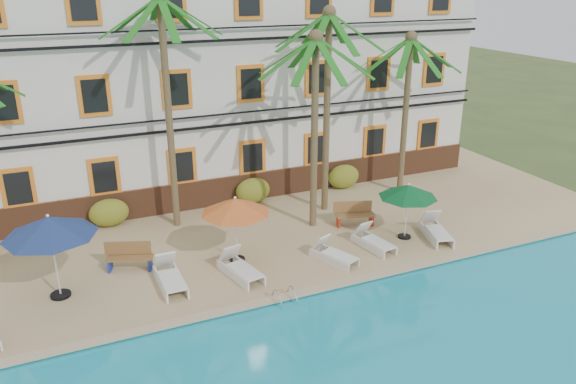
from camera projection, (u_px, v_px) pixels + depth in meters
name	position (u px, v px, depth m)	size (l,w,h in m)	color
ground	(286.00, 288.00, 17.88)	(100.00, 100.00, 0.00)	#384C23
pool_deck	(235.00, 225.00, 22.10)	(30.00, 12.00, 0.25)	tan
pool_coping	(298.00, 294.00, 17.01)	(30.00, 0.35, 0.06)	tan
hotel_building	(194.00, 72.00, 24.46)	(25.40, 6.44, 10.22)	silver
palm_b	(166.00, 83.00, 19.82)	(4.24, 4.24, 8.67)	brown
palm_c	(315.00, 104.00, 20.07)	(4.24, 4.24, 7.34)	brown
palm_d	(327.00, 84.00, 21.42)	(4.24, 4.24, 8.06)	brown
palm_e	(407.00, 91.00, 23.59)	(4.24, 4.24, 6.96)	brown
shrub_left	(109.00, 213.00, 21.51)	(1.50, 0.90, 1.10)	#275A19
shrub_mid	(253.00, 191.00, 23.73)	(1.50, 0.90, 1.10)	#275A19
shrub_right	(344.00, 177.00, 25.38)	(1.50, 0.90, 1.10)	#275A19
umbrella_blue	(49.00, 227.00, 16.12)	(2.70, 2.70, 2.70)	black
umbrella_red	(235.00, 206.00, 18.37)	(2.33, 2.33, 2.34)	black
umbrella_green	(408.00, 191.00, 20.09)	(2.14, 2.14, 2.15)	black
lounger_b	(170.00, 277.00, 17.42)	(0.72, 1.98, 0.93)	silver
lounger_c	(240.00, 268.00, 17.98)	(1.08, 2.01, 0.90)	silver
lounger_d	(333.00, 254.00, 18.95)	(1.21, 1.82, 0.81)	silver
lounger_e	(373.00, 241.00, 19.88)	(0.92, 1.85, 0.84)	silver
lounger_f	(436.00, 230.00, 20.64)	(1.20, 2.02, 0.90)	silver
bench_left	(130.00, 256.00, 18.39)	(1.57, 0.96, 0.93)	olive
bench_right	(355.00, 213.00, 21.66)	(1.57, 0.89, 0.93)	olive
pool_ladder	(285.00, 300.00, 16.76)	(0.54, 0.74, 0.74)	silver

